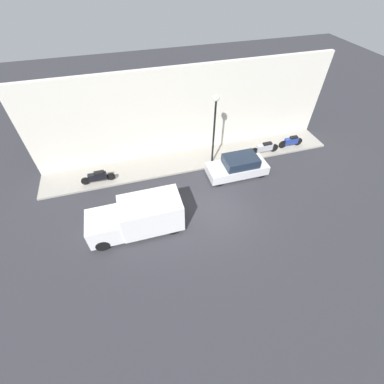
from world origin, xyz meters
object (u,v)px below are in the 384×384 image
(delivery_van, at_px, (137,217))
(motorcycle_black, at_px, (98,177))
(scooter_silver, at_px, (265,148))
(motorcycle_blue, at_px, (291,141))
(parked_car, at_px, (238,166))
(streetlamp, at_px, (215,119))

(delivery_van, xyz_separation_m, motorcycle_black, (4.26, 1.94, -0.42))
(delivery_van, height_order, scooter_silver, delivery_van)
(scooter_silver, bearing_deg, motorcycle_blue, -84.54)
(parked_car, xyz_separation_m, motorcycle_blue, (1.66, -4.92, -0.08))
(motorcycle_black, bearing_deg, motorcycle_blue, -89.73)
(scooter_silver, bearing_deg, delivery_van, 113.49)
(motorcycle_blue, height_order, streetlamp, streetlamp)
(delivery_van, relative_size, motorcycle_black, 2.32)
(motorcycle_blue, bearing_deg, motorcycle_black, 90.27)
(motorcycle_blue, distance_m, streetlamp, 6.79)
(parked_car, distance_m, motorcycle_black, 8.86)
(parked_car, relative_size, streetlamp, 0.81)
(motorcycle_blue, relative_size, motorcycle_black, 0.91)
(delivery_van, relative_size, motorcycle_blue, 2.55)
(motorcycle_black, distance_m, streetlamp, 8.02)
(scooter_silver, bearing_deg, parked_car, 118.41)
(delivery_van, distance_m, motorcycle_black, 4.70)
(motorcycle_blue, xyz_separation_m, streetlamp, (-0.17, 6.15, 2.87))
(parked_car, bearing_deg, motorcycle_black, 79.60)
(scooter_silver, xyz_separation_m, motorcycle_blue, (0.21, -2.24, -0.02))
(delivery_van, bearing_deg, parked_car, -68.56)
(delivery_van, bearing_deg, motorcycle_blue, -69.71)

